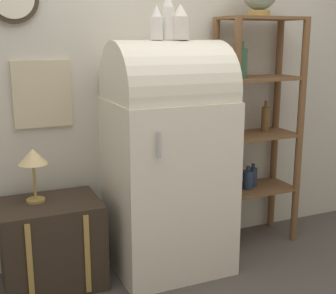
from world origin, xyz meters
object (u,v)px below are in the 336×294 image
vase_left (157,24)px  vase_center (168,16)px  suitcase_trunk (52,244)px  vase_right (180,23)px  refrigerator (168,154)px  desk_lamp (33,160)px

vase_left → vase_center: vase_center is taller
suitcase_trunk → vase_right: bearing=-4.4°
suitcase_trunk → vase_center: (0.74, -0.04, 1.33)m
suitcase_trunk → vase_right: (0.81, -0.06, 1.29)m
vase_left → vase_right: vase_right is taller
refrigerator → vase_right: bearing=-9.5°
refrigerator → vase_left: size_ratio=7.28×
vase_right → desk_lamp: size_ratio=0.65×
vase_center → suitcase_trunk: bearing=176.9°
refrigerator → vase_left: vase_left is taller
refrigerator → desk_lamp: 0.82m
suitcase_trunk → desk_lamp: 0.52m
refrigerator → desk_lamp: size_ratio=4.55×
suitcase_trunk → vase_left: size_ratio=2.89×
vase_right → desk_lamp: 1.18m
refrigerator → vase_center: 0.84m
vase_right → vase_left: bearing=-179.2°
vase_left → vase_center: bearing=16.5°
vase_left → refrigerator: bearing=10.7°
suitcase_trunk → vase_center: size_ratio=1.98×
vase_left → vase_center: size_ratio=0.68×
vase_center → vase_right: size_ratio=1.41×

